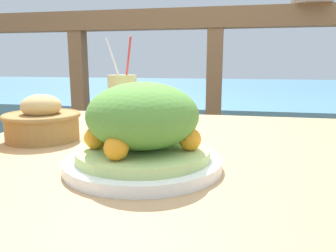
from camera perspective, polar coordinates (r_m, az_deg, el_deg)
The scene contains 7 objects.
patio_table at distance 0.78m, azimuth 3.80°, elevation -10.01°, with size 1.06×0.95×0.71m.
railing_fence at distance 1.57m, azimuth 8.02°, elevation 6.39°, with size 2.80×0.08×1.14m.
sea_backdrop at distance 4.10m, azimuth 10.01°, elevation 2.50°, with size 12.00×4.00×0.60m.
salad_plate at distance 0.59m, azimuth -4.38°, elevation -0.96°, with size 0.29×0.29×0.16m.
drink_glass at distance 0.84m, azimuth -7.87°, elevation 3.40°, with size 0.07×0.07×0.25m.
bread_basket at distance 0.87m, azimuth -20.89°, elevation 0.81°, with size 0.19×0.19×0.11m.
orange_near_glass at distance 1.00m, azimuth -9.54°, elevation 2.33°, with size 0.08×0.08×0.08m.
Camera 1 is at (0.09, -0.72, 0.90)m, focal length 35.00 mm.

